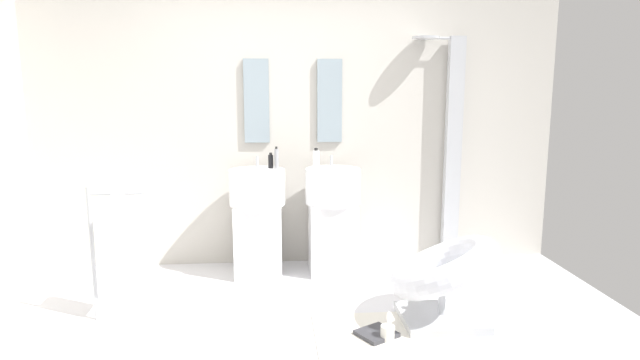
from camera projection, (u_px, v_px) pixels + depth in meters
name	position (u px, v px, depth m)	size (l,w,h in m)	color
ground_plane	(304.00, 342.00, 3.53)	(4.80, 3.60, 0.04)	silver
rear_partition	(293.00, 121.00, 4.92)	(4.80, 0.10, 2.60)	beige
pedestal_sink_left	(258.00, 218.00, 4.67)	(0.47, 0.47, 1.02)	white
pedestal_sink_right	(333.00, 217.00, 4.72)	(0.47, 0.47, 1.02)	white
vanity_mirror_left	(256.00, 101.00, 4.80)	(0.22, 0.03, 0.73)	#8C9EA8
vanity_mirror_right	(330.00, 101.00, 4.85)	(0.22, 0.03, 0.73)	#8C9EA8
shower_column	(451.00, 146.00, 4.96)	(0.49, 0.24, 2.05)	#B7BABF
lounge_chair	(443.00, 274.00, 3.73)	(1.02, 1.02, 0.65)	#B7BABF
towel_rack	(114.00, 232.00, 3.73)	(0.37, 0.22, 0.95)	#B7BABF
area_rug	(395.00, 337.00, 3.54)	(1.03, 0.78, 0.01)	white
magazine_charcoal	(377.00, 334.00, 3.55)	(0.23, 0.22, 0.03)	#38383D
coffee_mug	(387.00, 333.00, 3.49)	(0.09, 0.09, 0.10)	white
soap_bottle_grey	(276.00, 158.00, 4.65)	(0.04, 0.04, 0.19)	#99999E
soap_bottle_white	(316.00, 159.00, 4.62)	(0.06, 0.06, 0.18)	white
soap_bottle_black	(271.00, 161.00, 4.68)	(0.04, 0.04, 0.13)	black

